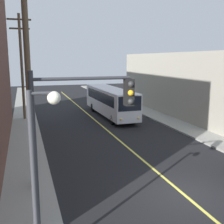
# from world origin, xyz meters

# --- Properties ---
(ground_plane) EXTENTS (120.00, 120.00, 0.00)m
(ground_plane) POSITION_xyz_m (0.00, 0.00, 0.00)
(ground_plane) COLOR black
(sidewalk_left) EXTENTS (2.50, 90.00, 0.15)m
(sidewalk_left) POSITION_xyz_m (-7.25, 10.00, 0.07)
(sidewalk_left) COLOR gray
(sidewalk_left) RESTS_ON ground
(sidewalk_right) EXTENTS (2.50, 90.00, 0.15)m
(sidewalk_right) POSITION_xyz_m (7.25, 10.00, 0.07)
(sidewalk_right) COLOR gray
(sidewalk_right) RESTS_ON ground
(lane_stripe_center) EXTENTS (0.16, 60.00, 0.01)m
(lane_stripe_center) POSITION_xyz_m (0.00, 15.00, 0.01)
(lane_stripe_center) COLOR #D8CC4C
(lane_stripe_center) RESTS_ON ground
(building_right_warehouse) EXTENTS (12.00, 24.84, 7.22)m
(building_right_warehouse) POSITION_xyz_m (14.49, 18.14, 3.61)
(building_right_warehouse) COLOR gray
(building_right_warehouse) RESTS_ON ground
(city_bus) EXTENTS (2.77, 12.20, 3.20)m
(city_bus) POSITION_xyz_m (2.20, 19.12, 1.82)
(city_bus) COLOR silver
(city_bus) RESTS_ON ground
(utility_pole_near) EXTENTS (2.40, 0.28, 11.16)m
(utility_pole_near) POSITION_xyz_m (-6.94, 2.78, 6.25)
(utility_pole_near) COLOR brown
(utility_pole_near) RESTS_ON sidewalk_left
(utility_pole_mid) EXTENTS (2.40, 0.28, 10.91)m
(utility_pole_mid) POSITION_xyz_m (-7.24, 19.85, 6.12)
(utility_pole_mid) COLOR brown
(utility_pole_mid) RESTS_ON sidewalk_left
(traffic_signal_left_corner) EXTENTS (3.75, 0.48, 6.00)m
(traffic_signal_left_corner) POSITION_xyz_m (-5.41, -1.44, 4.30)
(traffic_signal_left_corner) COLOR #2D2D33
(traffic_signal_left_corner) RESTS_ON sidewalk_left
(street_lamp_left) EXTENTS (0.98, 0.40, 5.50)m
(street_lamp_left) POSITION_xyz_m (-6.83, -2.84, 3.74)
(street_lamp_left) COLOR #38383D
(street_lamp_left) RESTS_ON sidewalk_left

